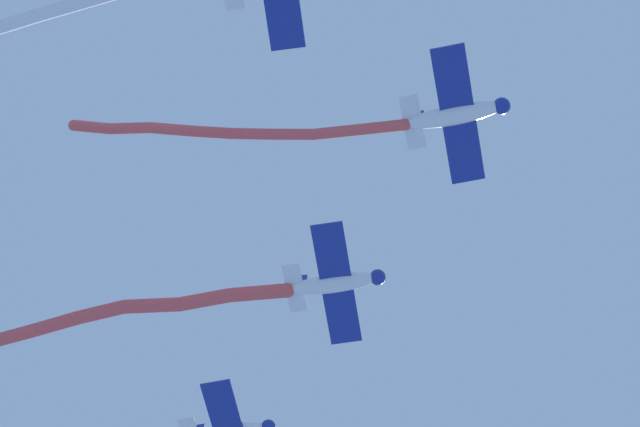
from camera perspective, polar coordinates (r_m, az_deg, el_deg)
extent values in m
ellipsoid|color=silver|center=(61.14, 6.70, 4.89)|extent=(1.63, 5.37, 1.08)
sphere|color=navy|center=(61.30, 9.03, 5.30)|extent=(1.01, 1.01, 0.92)
ellipsoid|color=#1E2847|center=(61.55, 7.26, 5.13)|extent=(0.86, 1.39, 0.58)
cube|color=navy|center=(61.01, 6.88, 4.87)|extent=(7.83, 2.60, 0.14)
cube|color=silver|center=(61.16, 4.64, 4.55)|extent=(3.09, 1.32, 0.12)
cube|color=navy|center=(61.69, 4.69, 4.75)|extent=(0.27, 1.21, 1.49)
cylinder|color=#DB4C4C|center=(61.25, 3.03, 4.30)|extent=(1.15, 2.72, 1.33)
cylinder|color=#DB4C4C|center=(61.69, 0.74, 4.06)|extent=(1.20, 2.44, 1.16)
cylinder|color=#DB4C4C|center=(62.10, -1.45, 3.95)|extent=(1.42, 2.50, 1.19)
cylinder|color=#DB4C4C|center=(62.44, -3.51, 3.97)|extent=(1.32, 2.19, 0.83)
cylinder|color=#DB4C4C|center=(62.76, -5.38, 4.04)|extent=(1.40, 2.12, 1.03)
cylinder|color=#DB4C4C|center=(63.35, -7.38, 4.17)|extent=(1.58, 2.58, 1.34)
cylinder|color=#DB4C4C|center=(64.00, -9.44, 4.20)|extent=(1.27, 2.32, 0.82)
cylinder|color=#DB4C4C|center=(64.38, -11.28, 4.23)|extent=(1.38, 2.04, 0.68)
sphere|color=#DB4C4C|center=(61.02, 4.26, 4.43)|extent=(0.62, 0.62, 0.62)
sphere|color=#DB4C4C|center=(61.51, 1.82, 4.17)|extent=(0.62, 0.62, 0.62)
sphere|color=#DB4C4C|center=(61.89, -0.34, 3.95)|extent=(0.62, 0.62, 0.62)
sphere|color=#DB4C4C|center=(62.33, -2.55, 3.96)|extent=(0.62, 0.62, 0.62)
sphere|color=#DB4C4C|center=(62.56, -4.47, 3.99)|extent=(0.62, 0.62, 0.62)
sphere|color=#DB4C4C|center=(62.97, -6.28, 4.09)|extent=(0.62, 0.62, 0.62)
sphere|color=#DB4C4C|center=(63.75, -8.46, 4.24)|extent=(0.62, 0.62, 0.62)
sphere|color=#DB4C4C|center=(64.25, -10.41, 4.16)|extent=(0.62, 0.62, 0.62)
sphere|color=#DB4C4C|center=(64.53, -12.14, 4.31)|extent=(0.62, 0.62, 0.62)
ellipsoid|color=silver|center=(64.91, 0.68, -3.50)|extent=(1.85, 5.39, 1.08)
sphere|color=navy|center=(64.79, 2.89, -3.19)|extent=(1.04, 1.04, 0.92)
ellipsoid|color=#1E2847|center=(65.22, 1.25, -3.25)|extent=(0.91, 1.41, 0.58)
cube|color=navy|center=(64.77, 0.84, -3.54)|extent=(7.87, 2.91, 0.14)
cube|color=silver|center=(65.17, -1.26, -3.73)|extent=(3.12, 1.44, 0.12)
cube|color=navy|center=(65.65, -1.16, -3.48)|extent=(0.32, 1.21, 1.49)
cylinder|color=#DB4C4C|center=(65.39, -3.09, -3.96)|extent=(1.65, 3.48, 1.41)
cylinder|color=#DB4C4C|center=(66.18, -5.77, -4.30)|extent=(1.28, 3.09, 1.40)
cylinder|color=#DB4C4C|center=(67.30, -8.37, -4.55)|extent=(1.62, 3.56, 1.82)
cylinder|color=#DB4C4C|center=(68.84, -10.85, -4.85)|extent=(1.24, 3.34, 1.71)
cylinder|color=#DB4C4C|center=(70.43, -13.07, -5.40)|extent=(1.29, 3.24, 1.44)
cylinder|color=#DB4C4C|center=(72.21, -15.30, -5.97)|extent=(1.35, 3.65, 1.74)
sphere|color=#DB4C4C|center=(65.07, -1.63, -3.84)|extent=(0.83, 0.83, 0.83)
sphere|color=#DB4C4C|center=(65.75, -4.53, -4.08)|extent=(0.83, 0.83, 0.83)
sphere|color=#DB4C4C|center=(66.65, -6.99, -4.51)|extent=(0.83, 0.83, 0.83)
sphere|color=#DB4C4C|center=(67.99, -9.72, -4.60)|extent=(0.83, 0.83, 0.83)
sphere|color=#DB4C4C|center=(69.71, -11.96, -5.10)|extent=(0.83, 0.83, 0.83)
sphere|color=#DB4C4C|center=(71.19, -14.16, -5.69)|extent=(0.83, 0.83, 0.83)
cylinder|color=white|center=(62.03, -12.82, 9.89)|extent=(0.76, 2.78, 1.11)
cylinder|color=white|center=(63.30, -14.85, 9.19)|extent=(0.97, 2.71, 1.48)
sphere|color=white|center=(61.49, -11.71, 10.25)|extent=(0.74, 0.74, 0.74)
sphere|color=white|center=(62.59, -13.90, 9.53)|extent=(0.74, 0.74, 0.74)
sphere|color=navy|center=(69.83, -2.59, -10.57)|extent=(1.01, 1.01, 0.92)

